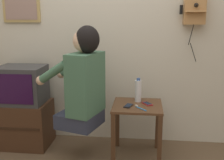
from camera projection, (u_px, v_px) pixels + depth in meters
name	position (u px, v px, depth m)	size (l,w,h in m)	color
wall_back	(106.00, 26.00, 3.00)	(6.80, 0.05, 2.55)	beige
side_table	(137.00, 116.00, 2.73)	(0.47, 0.47, 0.54)	#51331E
person	(83.00, 80.00, 2.61)	(0.62, 0.54, 0.96)	#2D3347
tv_stand	(24.00, 124.00, 3.03)	(0.57, 0.42, 0.48)	#422819
television	(22.00, 85.00, 2.93)	(0.47, 0.39, 0.39)	#38383A
wall_phone_antique	(195.00, 8.00, 2.78)	(0.25, 0.19, 0.74)	#AD7A47
framed_picture	(21.00, 3.00, 3.01)	(0.41, 0.03, 0.41)	tan
cell_phone_held	(128.00, 106.00, 2.65)	(0.09, 0.14, 0.01)	black
cell_phone_spare	(147.00, 104.00, 2.71)	(0.11, 0.14, 0.01)	maroon
water_bottle	(138.00, 91.00, 2.78)	(0.06, 0.06, 0.24)	silver
toothbrush	(140.00, 108.00, 2.58)	(0.11, 0.12, 0.02)	#338CD8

